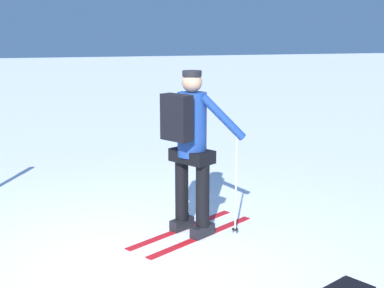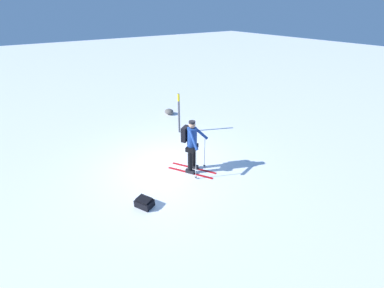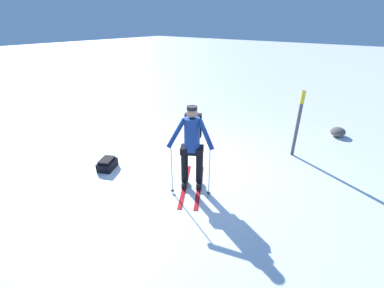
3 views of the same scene
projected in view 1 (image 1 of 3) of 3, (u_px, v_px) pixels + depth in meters
name	position (u px, v px, depth m)	size (l,w,h in m)	color
ground_plane	(138.00, 262.00, 5.27)	(80.00, 80.00, 0.00)	white
skier	(191.00, 142.00, 5.78)	(1.60, 1.20, 1.82)	red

